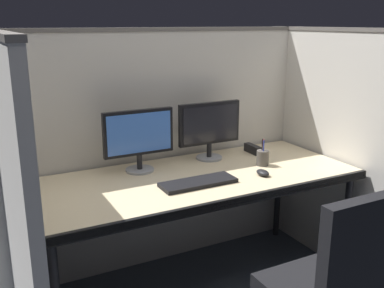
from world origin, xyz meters
TOP-DOWN VIEW (x-y plane):
  - cubicle_partition_rear at (0.00, 0.74)m, footprint 2.21×0.06m
  - cubicle_partition_left at (-0.99, 0.20)m, footprint 0.06×1.41m
  - cubicle_partition_right at (0.99, 0.20)m, footprint 0.06×1.41m
  - desk at (0.00, 0.29)m, footprint 1.90×0.80m
  - monitor_left at (-0.26, 0.53)m, footprint 0.43×0.17m
  - monitor_right at (0.23, 0.55)m, footprint 0.43×0.17m
  - keyboard_main at (-0.06, 0.17)m, footprint 0.43×0.15m
  - computer_mouse at (0.35, 0.12)m, footprint 0.06×0.10m
  - pen_cup at (0.46, 0.28)m, footprint 0.08×0.08m
  - red_stapler at (0.56, 0.53)m, footprint 0.04×0.15m

SIDE VIEW (x-z plane):
  - desk at x=0.00m, z-range 0.32..1.06m
  - keyboard_main at x=-0.06m, z-range 0.74..0.76m
  - computer_mouse at x=0.35m, z-range 0.74..0.77m
  - red_stapler at x=0.56m, z-range 0.74..0.80m
  - pen_cup at x=0.46m, z-range 0.71..0.87m
  - cubicle_partition_rear at x=0.00m, z-range 0.00..1.58m
  - cubicle_partition_left at x=-0.99m, z-range 0.00..1.58m
  - cubicle_partition_right at x=0.99m, z-range 0.00..1.58m
  - monitor_left at x=-0.26m, z-range 0.77..1.14m
  - monitor_right at x=0.23m, z-range 0.77..1.14m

